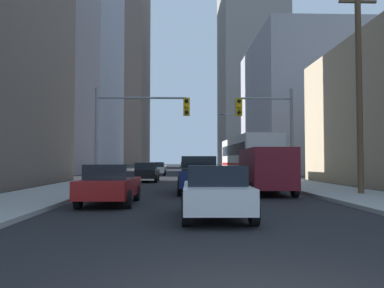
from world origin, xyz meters
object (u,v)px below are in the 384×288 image
at_px(pickup_truck_navy, 199,175).
at_px(sedan_silver, 157,169).
at_px(sedan_black, 146,172).
at_px(traffic_signal_near_left, 138,119).
at_px(sedan_white, 215,192).
at_px(traffic_signal_near_right, 268,121).
at_px(city_bus, 248,157).
at_px(sedan_green, 186,167).
at_px(cargo_van_maroon, 266,168).
at_px(sedan_red, 110,184).

bearing_deg(pickup_truck_navy, sedan_silver, 98.20).
relative_size(sedan_black, traffic_signal_near_left, 0.71).
distance_m(sedan_white, traffic_signal_near_right, 13.06).
height_order(city_bus, traffic_signal_near_right, traffic_signal_near_right).
bearing_deg(city_bus, pickup_truck_navy, -114.26).
bearing_deg(sedan_green, city_bus, -80.93).
height_order(sedan_black, traffic_signal_near_left, traffic_signal_near_left).
bearing_deg(cargo_van_maroon, sedan_white, -111.84).
bearing_deg(cargo_van_maroon, sedan_red, -148.01).
relative_size(sedan_red, sedan_silver, 1.00).
distance_m(sedan_red, sedan_green, 41.26).
xyz_separation_m(city_bus, cargo_van_maroon, (-0.91, -10.16, -0.64)).
bearing_deg(sedan_black, sedan_red, -89.88).
xyz_separation_m(pickup_truck_navy, sedan_silver, (-3.60, 25.00, -0.16)).
xyz_separation_m(pickup_truck_navy, traffic_signal_near_left, (-3.47, 2.97, 3.19)).
height_order(sedan_green, traffic_signal_near_left, traffic_signal_near_left).
bearing_deg(sedan_red, city_bus, 61.63).
xyz_separation_m(sedan_red, sedan_silver, (0.04, 30.20, 0.00)).
bearing_deg(sedan_red, pickup_truck_navy, 55.02).
relative_size(city_bus, sedan_silver, 2.73).
xyz_separation_m(pickup_truck_navy, sedan_black, (-3.67, 10.96, -0.16)).
bearing_deg(cargo_van_maroon, city_bus, 84.90).
distance_m(sedan_silver, traffic_signal_near_right, 23.62).
distance_m(sedan_black, traffic_signal_near_left, 8.67).
distance_m(sedan_black, sedan_silver, 14.04).
height_order(cargo_van_maroon, sedan_black, cargo_van_maroon).
relative_size(pickup_truck_navy, cargo_van_maroon, 1.03).
height_order(city_bus, traffic_signal_near_left, traffic_signal_near_left).
bearing_deg(sedan_white, city_bus, 77.20).
relative_size(sedan_silver, traffic_signal_near_left, 0.70).
relative_size(pickup_truck_navy, sedan_silver, 1.28).
height_order(sedan_silver, sedan_green, same).
height_order(cargo_van_maroon, sedan_white, cargo_van_maroon).
xyz_separation_m(cargo_van_maroon, sedan_black, (-6.95, 11.84, -0.52)).
relative_size(cargo_van_maroon, sedan_white, 1.24).
xyz_separation_m(sedan_white, sedan_silver, (-3.64, 33.96, 0.00)).
xyz_separation_m(traffic_signal_near_left, traffic_signal_near_right, (7.72, -0.00, -0.10)).
bearing_deg(sedan_red, sedan_black, 90.12).
distance_m(pickup_truck_navy, sedan_silver, 25.26).
distance_m(sedan_red, traffic_signal_near_left, 8.83).
distance_m(city_bus, sedan_black, 8.12).
relative_size(sedan_white, sedan_red, 1.00).
height_order(pickup_truck_navy, sedan_green, pickup_truck_navy).
distance_m(pickup_truck_navy, cargo_van_maroon, 3.41).
height_order(cargo_van_maroon, sedan_green, cargo_van_maroon).
relative_size(sedan_green, traffic_signal_near_left, 0.71).
xyz_separation_m(sedan_silver, sedan_green, (3.53, 10.90, 0.00)).
bearing_deg(sedan_green, traffic_signal_near_right, -82.52).
bearing_deg(sedan_silver, city_bus, -63.65).
height_order(sedan_black, sedan_green, same).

